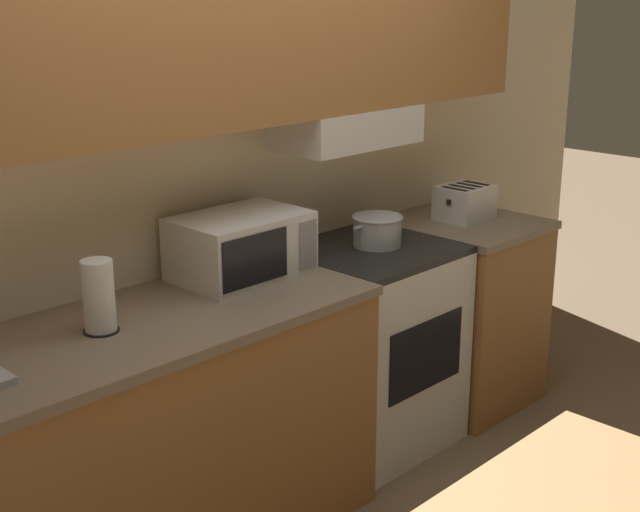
{
  "coord_description": "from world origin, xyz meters",
  "views": [
    {
      "loc": [
        -2.13,
        -2.71,
        2.0
      ],
      "look_at": [
        0.05,
        -0.58,
        1.06
      ],
      "focal_mm": 50.0,
      "sensor_mm": 36.0,
      "label": 1
    }
  ],
  "objects": [
    {
      "name": "ground_plane",
      "position": [
        0.0,
        0.0,
        0.0
      ],
      "size": [
        16.0,
        16.0,
        0.0
      ],
      "primitive_type": "plane",
      "color": "#7F664C"
    },
    {
      "name": "wall_back",
      "position": [
        0.02,
        -0.07,
        1.53
      ],
      "size": [
        5.59,
        0.38,
        2.55
      ],
      "color": "beige",
      "rests_on": "ground_plane"
    },
    {
      "name": "lower_counter_main",
      "position": [
        -0.66,
        -0.33,
        0.46
      ],
      "size": [
        1.9,
        0.68,
        0.91
      ],
      "color": "#A36B38",
      "rests_on": "ground_plane"
    },
    {
      "name": "lower_counter_right_stub",
      "position": [
        1.3,
        -0.33,
        0.46
      ],
      "size": [
        0.62,
        0.68,
        0.91
      ],
      "color": "#A36B38",
      "rests_on": "ground_plane"
    },
    {
      "name": "stove_range",
      "position": [
        0.64,
        -0.31,
        0.46
      ],
      "size": [
        0.68,
        0.63,
        0.91
      ],
      "color": "silver",
      "rests_on": "ground_plane"
    },
    {
      "name": "cooking_pot",
      "position": [
        0.68,
        -0.31,
        0.99
      ],
      "size": [
        0.3,
        0.22,
        0.13
      ],
      "color": "#B7BABF",
      "rests_on": "stove_range"
    },
    {
      "name": "microwave",
      "position": [
        0.0,
        -0.21,
        1.04
      ],
      "size": [
        0.5,
        0.35,
        0.24
      ],
      "color": "silver",
      "rests_on": "lower_counter_main"
    },
    {
      "name": "toaster",
      "position": [
        1.31,
        -0.32,
        1.0
      ],
      "size": [
        0.26,
        0.21,
        0.16
      ],
      "color": "silver",
      "rests_on": "lower_counter_right_stub"
    },
    {
      "name": "paper_towel_roll",
      "position": [
        -0.7,
        -0.31,
        1.03
      ],
      "size": [
        0.12,
        0.12,
        0.24
      ],
      "color": "black",
      "rests_on": "lower_counter_main"
    }
  ]
}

